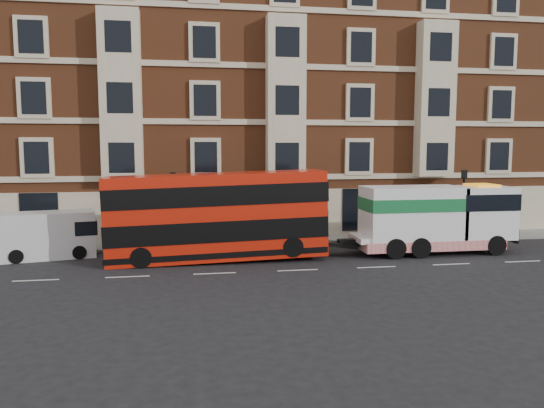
% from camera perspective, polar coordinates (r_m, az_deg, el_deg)
% --- Properties ---
extents(ground, '(120.00, 120.00, 0.00)m').
position_cam_1_polar(ground, '(25.89, 2.78, -7.13)').
color(ground, black).
rests_on(ground, ground).
extents(sidewalk, '(90.00, 3.00, 0.15)m').
position_cam_1_polar(sidewalk, '(33.09, 0.04, -4.04)').
color(sidewalk, slate).
rests_on(sidewalk, ground).
extents(victorian_terrace, '(45.00, 12.00, 20.40)m').
position_cam_1_polar(victorian_terrace, '(40.25, -1.02, 12.07)').
color(victorian_terrace, brown).
rests_on(victorian_terrace, ground).
extents(lamp_post_west, '(0.35, 0.15, 4.35)m').
position_cam_1_polar(lamp_post_west, '(31.01, -10.56, 0.01)').
color(lamp_post_west, black).
rests_on(lamp_post_west, sidewalk).
extents(lamp_post_east, '(0.35, 0.15, 4.35)m').
position_cam_1_polar(lamp_post_east, '(35.51, 19.89, 0.53)').
color(lamp_post_east, black).
rests_on(lamp_post_east, sidewalk).
extents(double_decker_bus, '(11.30, 2.59, 4.57)m').
position_cam_1_polar(double_decker_bus, '(27.77, -5.93, -1.16)').
color(double_decker_bus, red).
rests_on(double_decker_bus, ground).
extents(tow_truck, '(9.05, 2.67, 3.77)m').
position_cam_1_polar(tow_truck, '(30.97, 16.96, -1.42)').
color(tow_truck, white).
rests_on(tow_truck, ground).
extents(box_van, '(5.04, 2.80, 2.48)m').
position_cam_1_polar(box_van, '(30.88, -22.92, -3.13)').
color(box_van, silver).
rests_on(box_van, ground).
extents(pedestrian, '(0.66, 0.45, 1.75)m').
position_cam_1_polar(pedestrian, '(31.64, -9.87, -2.87)').
color(pedestrian, '#1A1831').
rests_on(pedestrian, sidewalk).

